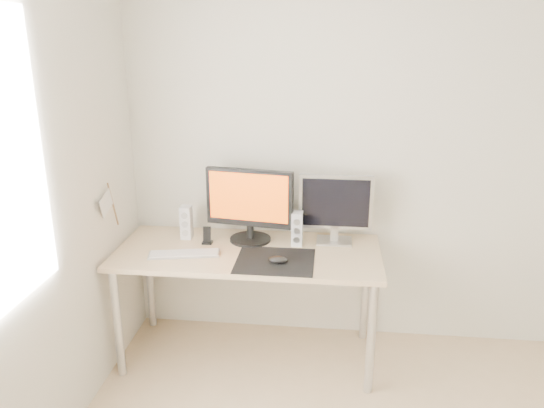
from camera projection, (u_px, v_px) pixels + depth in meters
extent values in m
plane|color=white|center=(403.00, 157.00, 3.30)|extent=(3.50, 0.00, 3.50)
cube|color=black|center=(275.00, 261.00, 3.06)|extent=(0.45, 0.40, 0.00)
ellipsoid|color=black|center=(278.00, 260.00, 3.02)|extent=(0.11, 0.07, 0.04)
cube|color=#D1B587|center=(248.00, 253.00, 3.21)|extent=(1.60, 0.70, 0.03)
cylinder|color=silver|center=(118.00, 323.00, 3.13)|extent=(0.05, 0.05, 0.70)
cylinder|color=silver|center=(371.00, 338.00, 2.97)|extent=(0.05, 0.05, 0.70)
cylinder|color=silver|center=(150.00, 280.00, 3.68)|extent=(0.05, 0.05, 0.70)
cylinder|color=silver|center=(365.00, 291.00, 3.52)|extent=(0.05, 0.05, 0.70)
cylinder|color=black|center=(250.00, 239.00, 3.36)|extent=(0.30, 0.30, 0.02)
cylinder|color=black|center=(250.00, 229.00, 3.34)|extent=(0.05, 0.05, 0.12)
cube|color=black|center=(249.00, 198.00, 3.27)|extent=(0.55, 0.13, 0.36)
cube|color=orange|center=(248.00, 197.00, 3.24)|extent=(0.49, 0.08, 0.30)
cube|color=silver|center=(334.00, 241.00, 3.33)|extent=(0.22, 0.16, 0.01)
cube|color=#B0B0B2|center=(334.00, 232.00, 3.32)|extent=(0.05, 0.04, 0.10)
cube|color=#B3B3B5|center=(336.00, 202.00, 3.25)|extent=(0.45, 0.04, 0.34)
cube|color=black|center=(336.00, 203.00, 3.23)|extent=(0.41, 0.01, 0.30)
cube|color=white|center=(186.00, 222.00, 3.37)|extent=(0.07, 0.08, 0.21)
cylinder|color=silver|center=(185.00, 233.00, 3.35)|extent=(0.04, 0.01, 0.04)
cylinder|color=#BCBCBE|center=(185.00, 225.00, 3.33)|extent=(0.04, 0.01, 0.04)
cylinder|color=#B1B1B3|center=(184.00, 216.00, 3.31)|extent=(0.04, 0.01, 0.04)
cube|color=white|center=(297.00, 229.00, 3.26)|extent=(0.07, 0.08, 0.21)
cylinder|color=#ABABAD|center=(296.00, 240.00, 3.24)|extent=(0.04, 0.01, 0.04)
cylinder|color=silver|center=(297.00, 231.00, 3.22)|extent=(0.04, 0.01, 0.04)
cylinder|color=silver|center=(297.00, 222.00, 3.20)|extent=(0.04, 0.01, 0.04)
cube|color=#AEAEB0|center=(184.00, 254.00, 3.14)|extent=(0.44, 0.20, 0.01)
cube|color=white|center=(184.00, 253.00, 3.14)|extent=(0.41, 0.18, 0.01)
cube|color=black|center=(207.00, 242.00, 3.31)|extent=(0.06, 0.05, 0.01)
cube|color=black|center=(207.00, 234.00, 3.29)|extent=(0.05, 0.02, 0.10)
cylinder|color=#A57F54|center=(113.00, 204.00, 3.13)|extent=(0.01, 0.10, 0.29)
cube|color=white|center=(106.00, 203.00, 3.03)|extent=(0.00, 0.19, 0.15)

